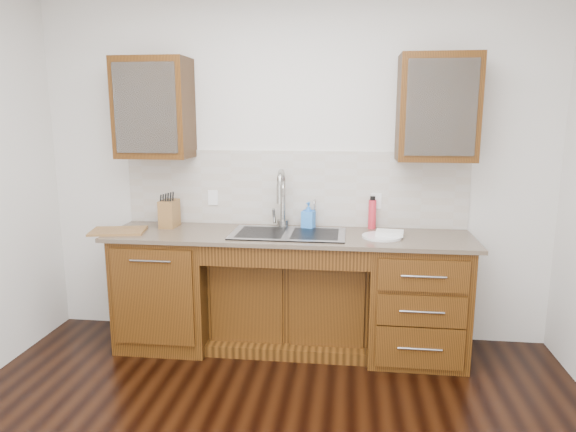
# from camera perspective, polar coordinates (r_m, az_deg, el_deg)

# --- Properties ---
(wall_back) EXTENTS (4.00, 0.10, 2.70)m
(wall_back) POSITION_cam_1_polar(r_m,az_deg,el_deg) (4.10, 0.69, 5.21)
(wall_back) COLOR silver
(wall_back) RESTS_ON ground
(base_cabinet_left) EXTENTS (0.70, 0.62, 0.88)m
(base_cabinet_left) POSITION_cam_1_polar(r_m,az_deg,el_deg) (4.17, -13.11, -7.81)
(base_cabinet_left) COLOR #593014
(base_cabinet_left) RESTS_ON ground
(base_cabinet_center) EXTENTS (1.20, 0.44, 0.70)m
(base_cabinet_center) POSITION_cam_1_polar(r_m,az_deg,el_deg) (4.07, 0.23, -9.34)
(base_cabinet_center) COLOR #593014
(base_cabinet_center) RESTS_ON ground
(base_cabinet_right) EXTENTS (0.70, 0.62, 0.88)m
(base_cabinet_right) POSITION_cam_1_polar(r_m,az_deg,el_deg) (3.96, 14.01, -8.90)
(base_cabinet_right) COLOR #593014
(base_cabinet_right) RESTS_ON ground
(countertop) EXTENTS (2.70, 0.65, 0.03)m
(countertop) POSITION_cam_1_polar(r_m,az_deg,el_deg) (3.81, 0.05, -2.21)
(countertop) COLOR #84705B
(countertop) RESTS_ON base_cabinet_left
(backsplash) EXTENTS (2.70, 0.02, 0.59)m
(backsplash) POSITION_cam_1_polar(r_m,az_deg,el_deg) (4.06, 0.59, 3.08)
(backsplash) COLOR beige
(backsplash) RESTS_ON wall_back
(sink) EXTENTS (0.84, 0.46, 0.19)m
(sink) POSITION_cam_1_polar(r_m,az_deg,el_deg) (3.81, 0.02, -3.29)
(sink) COLOR #9E9EA5
(sink) RESTS_ON countertop
(faucet) EXTENTS (0.04, 0.04, 0.40)m
(faucet) POSITION_cam_1_polar(r_m,az_deg,el_deg) (3.99, -0.58, 1.55)
(faucet) COLOR #999993
(faucet) RESTS_ON countertop
(filter_tap) EXTENTS (0.02, 0.02, 0.24)m
(filter_tap) POSITION_cam_1_polar(r_m,az_deg,el_deg) (3.99, 3.01, 0.36)
(filter_tap) COLOR #999993
(filter_tap) RESTS_ON countertop
(upper_cabinet_left) EXTENTS (0.55, 0.34, 0.75)m
(upper_cabinet_left) POSITION_cam_1_polar(r_m,az_deg,el_deg) (4.12, -14.65, 11.50)
(upper_cabinet_left) COLOR #593014
(upper_cabinet_left) RESTS_ON wall_back
(upper_cabinet_right) EXTENTS (0.55, 0.34, 0.75)m
(upper_cabinet_right) POSITION_cam_1_polar(r_m,az_deg,el_deg) (3.88, 16.25, 11.44)
(upper_cabinet_right) COLOR #593014
(upper_cabinet_right) RESTS_ON wall_back
(outlet_left) EXTENTS (0.08, 0.01, 0.12)m
(outlet_left) POSITION_cam_1_polar(r_m,az_deg,el_deg) (4.18, -8.33, 2.03)
(outlet_left) COLOR white
(outlet_left) RESTS_ON backsplash
(outlet_right) EXTENTS (0.08, 0.01, 0.12)m
(outlet_right) POSITION_cam_1_polar(r_m,az_deg,el_deg) (4.04, 9.77, 1.66)
(outlet_right) COLOR white
(outlet_right) RESTS_ON backsplash
(soap_bottle) EXTENTS (0.11, 0.12, 0.21)m
(soap_bottle) POSITION_cam_1_polar(r_m,az_deg,el_deg) (3.97, 2.29, 0.07)
(soap_bottle) COLOR #307FE4
(soap_bottle) RESTS_ON countertop
(water_bottle) EXTENTS (0.06, 0.06, 0.22)m
(water_bottle) POSITION_cam_1_polar(r_m,az_deg,el_deg) (4.01, 9.34, 0.18)
(water_bottle) COLOR red
(water_bottle) RESTS_ON countertop
(plate) EXTENTS (0.33, 0.33, 0.02)m
(plate) POSITION_cam_1_polar(r_m,az_deg,el_deg) (3.75, 10.38, -2.26)
(plate) COLOR silver
(plate) RESTS_ON countertop
(dish_towel) EXTENTS (0.21, 0.16, 0.03)m
(dish_towel) POSITION_cam_1_polar(r_m,az_deg,el_deg) (3.77, 11.23, -1.87)
(dish_towel) COLOR beige
(dish_towel) RESTS_ON plate
(knife_block) EXTENTS (0.12, 0.19, 0.21)m
(knife_block) POSITION_cam_1_polar(r_m,az_deg,el_deg) (4.13, -13.04, 0.27)
(knife_block) COLOR brown
(knife_block) RESTS_ON countertop
(cutting_board) EXTENTS (0.44, 0.35, 0.02)m
(cutting_board) POSITION_cam_1_polar(r_m,az_deg,el_deg) (4.07, -18.35, -1.59)
(cutting_board) COLOR olive
(cutting_board) RESTS_ON countertop
(cup_left_a) EXTENTS (0.17, 0.17, 0.11)m
(cup_left_a) POSITION_cam_1_polar(r_m,az_deg,el_deg) (4.16, -16.07, 10.79)
(cup_left_a) COLOR silver
(cup_left_a) RESTS_ON upper_cabinet_left
(cup_left_b) EXTENTS (0.14, 0.14, 0.10)m
(cup_left_b) POSITION_cam_1_polar(r_m,az_deg,el_deg) (4.08, -13.34, 10.87)
(cup_left_b) COLOR white
(cup_left_b) RESTS_ON upper_cabinet_left
(cup_right_a) EXTENTS (0.15, 0.15, 0.10)m
(cup_right_a) POSITION_cam_1_polar(r_m,az_deg,el_deg) (3.87, 15.28, 10.77)
(cup_right_a) COLOR white
(cup_right_a) RESTS_ON upper_cabinet_right
(cup_right_b) EXTENTS (0.11, 0.11, 0.09)m
(cup_right_b) POSITION_cam_1_polar(r_m,az_deg,el_deg) (3.90, 18.26, 10.54)
(cup_right_b) COLOR silver
(cup_right_b) RESTS_ON upper_cabinet_right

